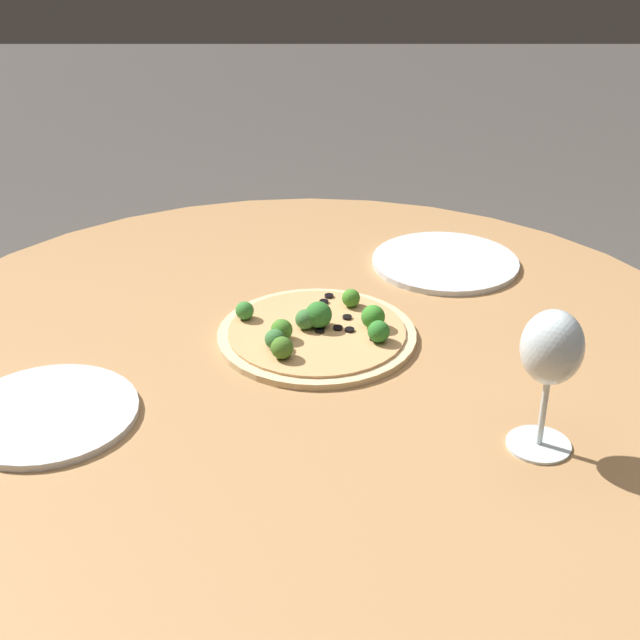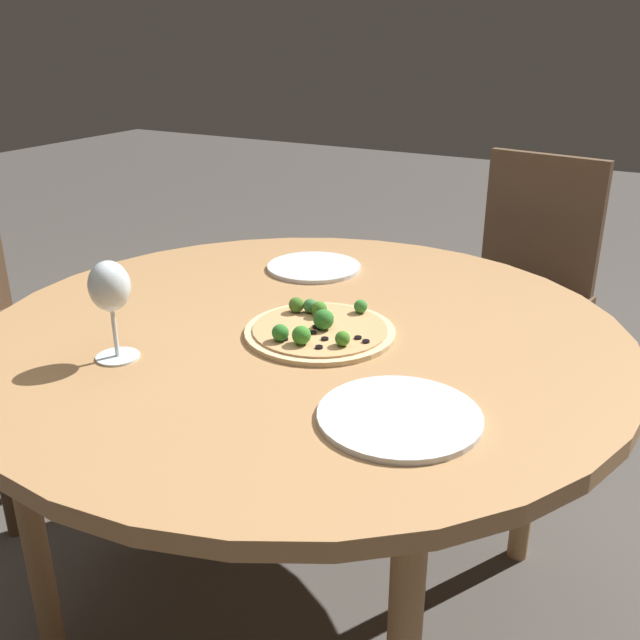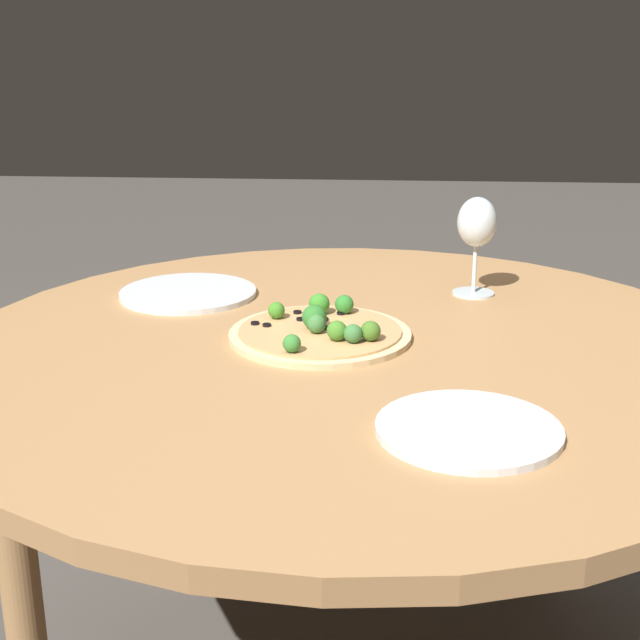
% 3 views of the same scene
% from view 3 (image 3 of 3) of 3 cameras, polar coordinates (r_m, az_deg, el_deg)
% --- Properties ---
extents(dining_table, '(1.28, 1.28, 0.70)m').
position_cam_3_polar(dining_table, '(1.43, 1.88, -3.52)').
color(dining_table, '#A87A4C').
rests_on(dining_table, ground_plane).
extents(pizza, '(0.29, 0.29, 0.05)m').
position_cam_3_polar(pizza, '(1.42, 0.07, -0.70)').
color(pizza, '#DBBC89').
rests_on(pizza, dining_table).
extents(wine_glass, '(0.08, 0.08, 0.18)m').
position_cam_3_polar(wine_glass, '(1.66, 10.01, 5.96)').
color(wine_glass, silver).
rests_on(wine_glass, dining_table).
extents(plate_near, '(0.23, 0.23, 0.01)m').
position_cam_3_polar(plate_near, '(1.11, 9.49, -6.90)').
color(plate_near, silver).
rests_on(plate_near, dining_table).
extents(plate_far, '(0.25, 0.25, 0.01)m').
position_cam_3_polar(plate_far, '(1.67, -8.44, 1.73)').
color(plate_far, silver).
rests_on(plate_far, dining_table).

